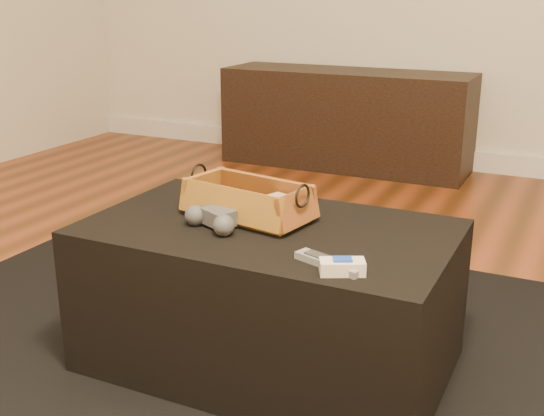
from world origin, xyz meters
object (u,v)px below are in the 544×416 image
at_px(media_cabinet, 346,119).
at_px(cream_gadget, 342,267).
at_px(ottoman, 269,295).
at_px(wicker_basket, 248,203).
at_px(silver_remote, 329,263).
at_px(game_controller, 213,219).
at_px(tv_remote, 240,210).

bearing_deg(media_cabinet, cream_gadget, -70.44).
relative_size(ottoman, wicker_basket, 2.51).
bearing_deg(media_cabinet, silver_remote, -71.12).
bearing_deg(game_controller, media_cabinet, 101.34).
xyz_separation_m(game_controller, cream_gadget, (0.42, -0.13, -0.01)).
distance_m(wicker_basket, cream_gadget, 0.46).
xyz_separation_m(ottoman, game_controller, (-0.12, -0.09, 0.24)).
distance_m(media_cabinet, tv_remote, 2.35).
relative_size(tv_remote, silver_remote, 1.05).
bearing_deg(media_cabinet, ottoman, -75.33).
relative_size(media_cabinet, tv_remote, 7.64).
xyz_separation_m(wicker_basket, silver_remote, (0.34, -0.24, -0.03)).
distance_m(media_cabinet, wicker_basket, 2.34).
relative_size(media_cabinet, ottoman, 1.49).
relative_size(silver_remote, cream_gadget, 1.61).
xyz_separation_m(tv_remote, cream_gadget, (0.40, -0.25, -0.01)).
height_order(tv_remote, game_controller, game_controller).
bearing_deg(wicker_basket, cream_gadget, -34.60).
distance_m(tv_remote, silver_remote, 0.42).
height_order(media_cabinet, wicker_basket, media_cabinet).
relative_size(wicker_basket, silver_remote, 2.14).
height_order(ottoman, game_controller, game_controller).
xyz_separation_m(ottoman, cream_gadget, (0.30, -0.22, 0.23)).
bearing_deg(silver_remote, cream_gadget, -31.21).
height_order(media_cabinet, tv_remote, media_cabinet).
xyz_separation_m(game_controller, silver_remote, (0.38, -0.11, -0.02)).
height_order(media_cabinet, game_controller, media_cabinet).
distance_m(ottoman, wicker_basket, 0.27).
bearing_deg(cream_gadget, game_controller, 162.34).
xyz_separation_m(media_cabinet, wicker_basket, (0.52, -2.28, 0.18)).
relative_size(ottoman, game_controller, 5.39).
distance_m(wicker_basket, game_controller, 0.14).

